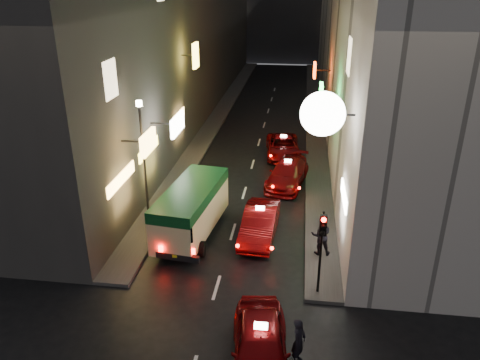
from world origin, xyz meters
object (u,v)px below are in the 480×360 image
at_px(taxi_near, 260,344).
at_px(traffic_light, 322,237).
at_px(lamp_post, 144,156).
at_px(minibus, 192,205).
at_px(pedestrian_crossing, 299,339).

bearing_deg(taxi_near, traffic_light, 63.77).
bearing_deg(lamp_post, taxi_near, -52.96).
relative_size(minibus, taxi_near, 1.02).
distance_m(taxi_near, lamp_post, 10.85).
xyz_separation_m(taxi_near, traffic_light, (1.89, 3.83, 1.79)).
height_order(taxi_near, pedestrian_crossing, taxi_near).
distance_m(minibus, lamp_post, 3.21).
bearing_deg(pedestrian_crossing, lamp_post, 66.18).
bearing_deg(pedestrian_crossing, taxi_near, 129.31).
xyz_separation_m(traffic_light, lamp_post, (-8.20, 4.53, 1.04)).
distance_m(minibus, pedestrian_crossing, 9.17).
relative_size(minibus, lamp_post, 0.95).
height_order(minibus, lamp_post, lamp_post).
relative_size(minibus, traffic_light, 1.69).
distance_m(minibus, taxi_near, 8.87).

